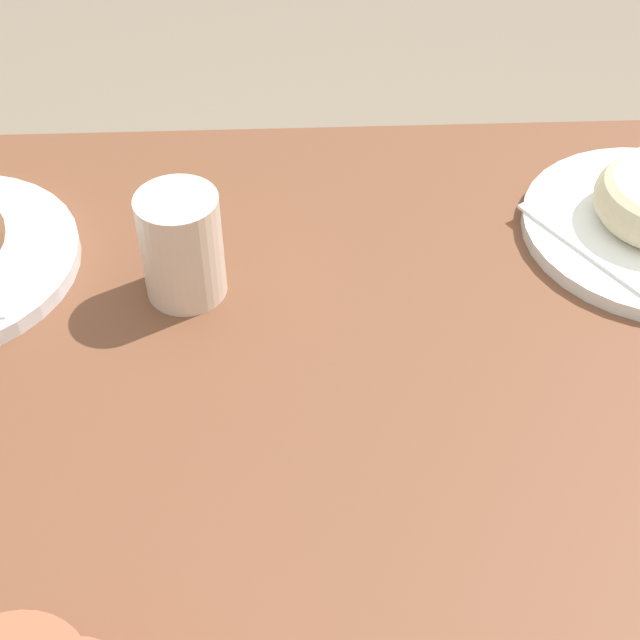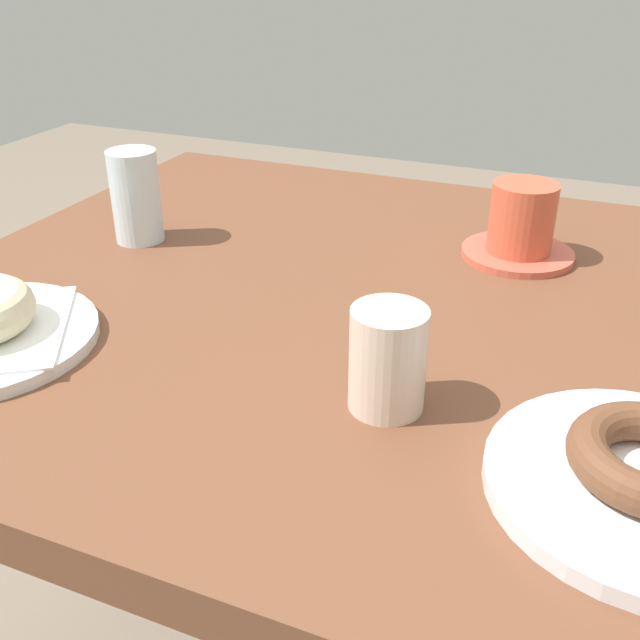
# 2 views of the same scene
# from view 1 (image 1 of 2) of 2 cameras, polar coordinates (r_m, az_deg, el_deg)

# --- Properties ---
(table) EXTENTS (0.98, 0.83, 0.73)m
(table) POSITION_cam_1_polar(r_m,az_deg,el_deg) (0.66, -1.92, -14.54)
(table) COLOR brown
(table) RESTS_ON ground_plane
(sugar_jar) EXTENTS (0.06, 0.06, 0.09)m
(sugar_jar) POSITION_cam_1_polar(r_m,az_deg,el_deg) (0.69, -8.62, 4.58)
(sugar_jar) COLOR beige
(sugar_jar) RESTS_ON table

